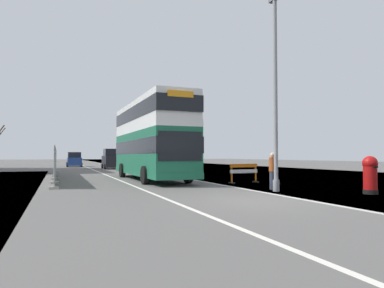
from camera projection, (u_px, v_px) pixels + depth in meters
ground at (268, 201)px, 12.29m from camera, size 140.00×280.00×0.10m
double_decker_bus at (151, 139)px, 22.60m from camera, size 2.90×11.50×5.01m
lamppost_foreground at (275, 98)px, 15.24m from camera, size 0.29×0.70×8.66m
red_pillar_postbox at (370, 173)px, 14.11m from camera, size 0.59×0.59×1.55m
roadworks_barrier at (244, 171)px, 19.64m from camera, size 1.90×0.72×1.10m
construction_site_fence at (55, 164)px, 24.01m from camera, size 0.44×17.20×2.06m
car_oncoming_near at (111, 160)px, 40.79m from camera, size 1.94×4.11×2.35m
car_receding_mid at (74, 160)px, 48.29m from camera, size 2.03×3.93×2.03m
pedestrian_at_kerb at (273, 171)px, 15.97m from camera, size 0.34×0.34×1.70m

